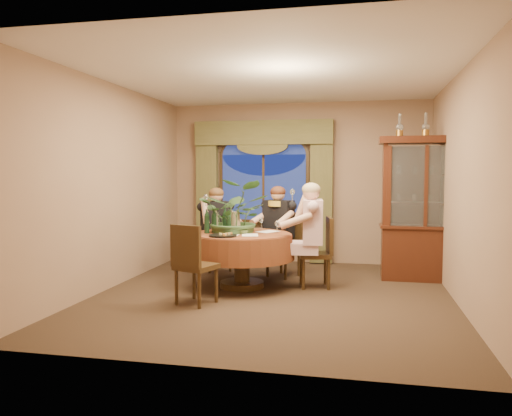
% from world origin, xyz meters
% --- Properties ---
extents(floor, '(5.00, 5.00, 0.00)m').
position_xyz_m(floor, '(0.00, 0.00, 0.00)').
color(floor, black).
rests_on(floor, ground).
extents(wall_back, '(4.50, 0.00, 4.50)m').
position_xyz_m(wall_back, '(0.00, 2.50, 1.40)').
color(wall_back, '#8B6A51').
rests_on(wall_back, ground).
extents(wall_right, '(0.00, 5.00, 5.00)m').
position_xyz_m(wall_right, '(2.25, 0.00, 1.40)').
color(wall_right, '#8B6A51').
rests_on(wall_right, ground).
extents(ceiling, '(5.00, 5.00, 0.00)m').
position_xyz_m(ceiling, '(0.00, 0.00, 2.80)').
color(ceiling, white).
rests_on(ceiling, wall_back).
extents(window, '(1.62, 0.10, 1.32)m').
position_xyz_m(window, '(-0.60, 2.43, 1.30)').
color(window, navy).
rests_on(window, wall_back).
extents(arched_transom, '(1.60, 0.06, 0.44)m').
position_xyz_m(arched_transom, '(-0.60, 2.43, 2.08)').
color(arched_transom, navy).
rests_on(arched_transom, wall_back).
extents(drapery_left, '(0.38, 0.14, 2.32)m').
position_xyz_m(drapery_left, '(-1.63, 2.38, 1.18)').
color(drapery_left, '#4E4B25').
rests_on(drapery_left, floor).
extents(drapery_right, '(0.38, 0.14, 2.32)m').
position_xyz_m(drapery_right, '(0.43, 2.38, 1.18)').
color(drapery_right, '#4E4B25').
rests_on(drapery_right, floor).
extents(swag_valance, '(2.45, 0.16, 0.42)m').
position_xyz_m(swag_valance, '(-0.60, 2.35, 2.28)').
color(swag_valance, '#4E4B25').
rests_on(swag_valance, wall_back).
extents(dining_table, '(1.69, 1.69, 0.75)m').
position_xyz_m(dining_table, '(-0.50, 0.35, 0.38)').
color(dining_table, maroon).
rests_on(dining_table, floor).
extents(china_cabinet, '(1.30, 0.52, 2.10)m').
position_xyz_m(china_cabinet, '(2.00, 1.35, 1.05)').
color(china_cabinet, '#34170E').
rests_on(china_cabinet, floor).
extents(oil_lamp_left, '(0.11, 0.11, 0.34)m').
position_xyz_m(oil_lamp_left, '(1.64, 1.35, 2.27)').
color(oil_lamp_left, '#A5722D').
rests_on(oil_lamp_left, china_cabinet).
extents(oil_lamp_center, '(0.11, 0.11, 0.34)m').
position_xyz_m(oil_lamp_center, '(2.00, 1.35, 2.27)').
color(oil_lamp_center, '#A5722D').
rests_on(oil_lamp_center, china_cabinet).
extents(oil_lamp_right, '(0.11, 0.11, 0.34)m').
position_xyz_m(oil_lamp_right, '(2.37, 1.35, 2.27)').
color(oil_lamp_right, '#A5722D').
rests_on(oil_lamp_right, china_cabinet).
extents(chair_right, '(0.50, 0.50, 0.96)m').
position_xyz_m(chair_right, '(0.49, 0.55, 0.48)').
color(chair_right, black).
rests_on(chair_right, floor).
extents(chair_back_right, '(0.57, 0.57, 0.96)m').
position_xyz_m(chair_back_right, '(-0.05, 1.17, 0.48)').
color(chair_back_right, black).
rests_on(chair_back_right, floor).
extents(chair_back, '(0.58, 0.58, 0.96)m').
position_xyz_m(chair_back, '(-0.99, 1.14, 0.48)').
color(chair_back, black).
rests_on(chair_back, floor).
extents(chair_front_left, '(0.53, 0.53, 0.96)m').
position_xyz_m(chair_front_left, '(-0.83, -0.62, 0.48)').
color(chair_front_left, black).
rests_on(chair_front_left, floor).
extents(person_pink, '(0.53, 0.57, 1.45)m').
position_xyz_m(person_pink, '(0.46, 0.45, 0.73)').
color(person_pink, '#CFA8AD').
rests_on(person_pink, floor).
extents(person_back, '(0.66, 0.65, 1.36)m').
position_xyz_m(person_back, '(-1.08, 1.08, 0.68)').
color(person_back, black).
rests_on(person_back, floor).
extents(person_scarf, '(0.63, 0.61, 1.38)m').
position_xyz_m(person_scarf, '(-0.13, 1.24, 0.69)').
color(person_scarf, black).
rests_on(person_scarf, floor).
extents(stoneware_vase, '(0.15, 0.15, 0.28)m').
position_xyz_m(stoneware_vase, '(-0.63, 0.51, 0.89)').
color(stoneware_vase, '#9A8062').
rests_on(stoneware_vase, dining_table).
extents(centerpiece_plant, '(0.97, 1.08, 0.84)m').
position_xyz_m(centerpiece_plant, '(-0.60, 0.46, 1.37)').
color(centerpiece_plant, '#34542E').
rests_on(centerpiece_plant, dining_table).
extents(olive_bowl, '(0.17, 0.17, 0.05)m').
position_xyz_m(olive_bowl, '(-0.48, 0.29, 0.78)').
color(olive_bowl, '#495F2E').
rests_on(olive_bowl, dining_table).
extents(cheese_platter, '(0.37, 0.37, 0.02)m').
position_xyz_m(cheese_platter, '(-0.65, -0.06, 0.76)').
color(cheese_platter, black).
rests_on(cheese_platter, dining_table).
extents(wine_bottle_0, '(0.07, 0.07, 0.33)m').
position_xyz_m(wine_bottle_0, '(-0.67, 0.28, 0.92)').
color(wine_bottle_0, black).
rests_on(wine_bottle_0, dining_table).
extents(wine_bottle_1, '(0.07, 0.07, 0.33)m').
position_xyz_m(wine_bottle_1, '(-0.89, 0.42, 0.92)').
color(wine_bottle_1, tan).
rests_on(wine_bottle_1, dining_table).
extents(wine_bottle_2, '(0.07, 0.07, 0.33)m').
position_xyz_m(wine_bottle_2, '(-0.90, 0.36, 0.92)').
color(wine_bottle_2, black).
rests_on(wine_bottle_2, dining_table).
extents(wine_bottle_3, '(0.07, 0.07, 0.33)m').
position_xyz_m(wine_bottle_3, '(-0.80, 0.56, 0.92)').
color(wine_bottle_3, black).
rests_on(wine_bottle_3, dining_table).
extents(wine_bottle_4, '(0.07, 0.07, 0.33)m').
position_xyz_m(wine_bottle_4, '(-0.97, 0.24, 0.92)').
color(wine_bottle_4, black).
rests_on(wine_bottle_4, dining_table).
extents(tasting_paper_0, '(0.27, 0.34, 0.00)m').
position_xyz_m(tasting_paper_0, '(-0.34, 0.14, 0.75)').
color(tasting_paper_0, white).
rests_on(tasting_paper_0, dining_table).
extents(tasting_paper_1, '(0.33, 0.37, 0.00)m').
position_xyz_m(tasting_paper_1, '(-0.17, 0.57, 0.75)').
color(tasting_paper_1, white).
rests_on(tasting_paper_1, dining_table).
extents(tasting_paper_2, '(0.21, 0.30, 0.00)m').
position_xyz_m(tasting_paper_2, '(-0.59, 0.03, 0.75)').
color(tasting_paper_2, white).
rests_on(tasting_paper_2, dining_table).
extents(wine_glass_person_pink, '(0.07, 0.07, 0.18)m').
position_xyz_m(wine_glass_person_pink, '(-0.02, 0.40, 0.84)').
color(wine_glass_person_pink, silver).
rests_on(wine_glass_person_pink, dining_table).
extents(wine_glass_person_back, '(0.07, 0.07, 0.18)m').
position_xyz_m(wine_glass_person_back, '(-0.80, 0.72, 0.84)').
color(wine_glass_person_back, silver).
rests_on(wine_glass_person_back, dining_table).
extents(wine_glass_person_scarf, '(0.07, 0.07, 0.18)m').
position_xyz_m(wine_glass_person_scarf, '(-0.31, 0.79, 0.84)').
color(wine_glass_person_scarf, silver).
rests_on(wine_glass_person_scarf, dining_table).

